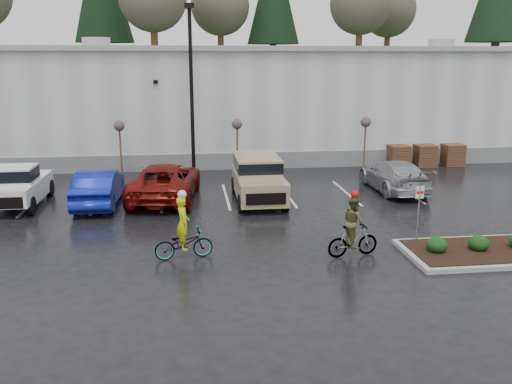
{
  "coord_description": "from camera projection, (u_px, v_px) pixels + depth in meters",
  "views": [
    {
      "loc": [
        -4.2,
        -17.4,
        6.58
      ],
      "look_at": [
        -1.6,
        3.55,
        1.3
      ],
      "focal_mm": 38.0,
      "sensor_mm": 36.0,
      "label": 1
    }
  ],
  "objects": [
    {
      "name": "pickup_white",
      "position": [
        20.0,
        184.0,
        24.59
      ],
      "size": [
        2.1,
        5.2,
        1.96
      ],
      "primitive_type": null,
      "color": "white",
      "rests_on": "ground"
    },
    {
      "name": "pallet_stack_b",
      "position": [
        425.0,
        155.0,
        33.38
      ],
      "size": [
        1.2,
        1.2,
        1.35
      ],
      "primitive_type": "cube",
      "color": "#4F331F",
      "rests_on": "ground"
    },
    {
      "name": "shrub_a",
      "position": [
        437.0,
        245.0,
        18.26
      ],
      "size": [
        0.7,
        0.7,
        0.52
      ],
      "primitive_type": "ellipsoid",
      "color": "black",
      "rests_on": "curb_island"
    },
    {
      "name": "car_red",
      "position": [
        165.0,
        181.0,
        25.56
      ],
      "size": [
        3.57,
        6.49,
        1.72
      ],
      "primitive_type": "imported",
      "rotation": [
        0.0,
        0.0,
        3.02
      ],
      "color": "#6A0D09",
      "rests_on": "ground"
    },
    {
      "name": "sapling_mid",
      "position": [
        237.0,
        127.0,
        30.52
      ],
      "size": [
        0.6,
        0.6,
        3.2
      ],
      "color": "#4F331F",
      "rests_on": "ground"
    },
    {
      "name": "wooded_ridge",
      "position": [
        225.0,
        89.0,
        61.44
      ],
      "size": [
        80.0,
        25.0,
        6.0
      ],
      "primitive_type": "cube",
      "color": "#22431B",
      "rests_on": "ground"
    },
    {
      "name": "sapling_east",
      "position": [
        366.0,
        125.0,
        31.42
      ],
      "size": [
        0.6,
        0.6,
        3.2
      ],
      "color": "#4F331F",
      "rests_on": "ground"
    },
    {
      "name": "suv_tan",
      "position": [
        258.0,
        180.0,
        25.2
      ],
      "size": [
        2.2,
        5.1,
        2.06
      ],
      "primitive_type": null,
      "color": "tan",
      "rests_on": "ground"
    },
    {
      "name": "shrub_b",
      "position": [
        479.0,
        243.0,
        18.44
      ],
      "size": [
        0.7,
        0.7,
        0.52
      ],
      "primitive_type": "ellipsoid",
      "color": "black",
      "rests_on": "curb_island"
    },
    {
      "name": "cyclist_hivis",
      "position": [
        184.0,
        238.0,
        18.02
      ],
      "size": [
        2.03,
        0.99,
        2.36
      ],
      "rotation": [
        0.0,
        0.0,
        1.73
      ],
      "color": "#3F3F44",
      "rests_on": "ground"
    },
    {
      "name": "sapling_west",
      "position": [
        119.0,
        129.0,
        29.74
      ],
      "size": [
        0.6,
        0.6,
        3.2
      ],
      "color": "#4F331F",
      "rests_on": "ground"
    },
    {
      "name": "pallet_stack_c",
      "position": [
        452.0,
        155.0,
        33.6
      ],
      "size": [
        1.2,
        1.2,
        1.35
      ],
      "primitive_type": "cube",
      "color": "#4F331F",
      "rests_on": "ground"
    },
    {
      "name": "ground",
      "position": [
        314.0,
        251.0,
        18.85
      ],
      "size": [
        120.0,
        120.0,
        0.0
      ],
      "primitive_type": "plane",
      "color": "black",
      "rests_on": "ground"
    },
    {
      "name": "warehouse",
      "position": [
        246.0,
        99.0,
        39.13
      ],
      "size": [
        60.5,
        15.5,
        7.2
      ],
      "color": "#B7BABD",
      "rests_on": "ground"
    },
    {
      "name": "lamppost",
      "position": [
        191.0,
        74.0,
        28.54
      ],
      "size": [
        0.5,
        1.0,
        9.22
      ],
      "color": "black",
      "rests_on": "ground"
    },
    {
      "name": "car_blue",
      "position": [
        99.0,
        187.0,
        24.55
      ],
      "size": [
        1.75,
        4.99,
        1.64
      ],
      "primitive_type": "imported",
      "rotation": [
        0.0,
        0.0,
        3.14
      ],
      "color": "navy",
      "rests_on": "ground"
    },
    {
      "name": "car_far_silver",
      "position": [
        394.0,
        176.0,
        27.21
      ],
      "size": [
        2.3,
        5.41,
        1.56
      ],
      "primitive_type": "imported",
      "rotation": [
        0.0,
        0.0,
        3.16
      ],
      "color": "#A8A9B0",
      "rests_on": "ground"
    },
    {
      "name": "cyclist_olive",
      "position": [
        353.0,
        233.0,
        18.19
      ],
      "size": [
        1.83,
        0.91,
        2.29
      ],
      "rotation": [
        0.0,
        0.0,
        1.75
      ],
      "color": "#3F3F44",
      "rests_on": "ground"
    },
    {
      "name": "fire_lane_sign",
      "position": [
        419.0,
        207.0,
        19.15
      ],
      "size": [
        0.3,
        0.05,
        2.2
      ],
      "color": "gray",
      "rests_on": "ground"
    },
    {
      "name": "pallet_stack_a",
      "position": [
        398.0,
        156.0,
        33.18
      ],
      "size": [
        1.2,
        1.2,
        1.35
      ],
      "primitive_type": "cube",
      "color": "#4F331F",
      "rests_on": "ground"
    }
  ]
}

